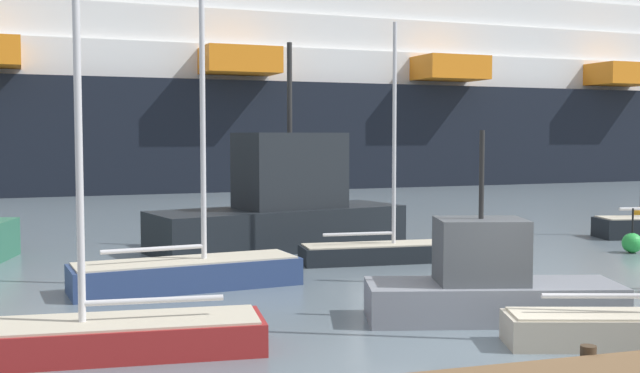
% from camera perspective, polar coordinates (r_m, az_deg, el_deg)
% --- Properties ---
extents(ground_plane, '(600.00, 600.00, 0.00)m').
position_cam_1_polar(ground_plane, '(14.39, 13.73, -11.56)').
color(ground_plane, slate).
extents(sailboat_0, '(5.44, 1.98, 10.05)m').
position_cam_1_polar(sailboat_0, '(14.00, -15.38, -10.10)').
color(sailboat_0, maroon).
rests_on(sailboat_0, ground_plane).
extents(sailboat_5, '(5.77, 2.33, 8.26)m').
position_cam_1_polar(sailboat_5, '(19.49, -9.79, -6.12)').
color(sailboat_5, navy).
rests_on(sailboat_5, ground_plane).
extents(sailboat_7, '(4.92, 1.58, 7.12)m').
position_cam_1_polar(sailboat_7, '(23.23, 4.55, -4.67)').
color(sailboat_7, black).
rests_on(sailboat_7, ground_plane).
extents(fishing_boat_0, '(8.99, 4.89, 6.87)m').
position_cam_1_polar(fishing_boat_0, '(25.90, -2.77, -1.55)').
color(fishing_boat_0, black).
rests_on(fishing_boat_0, ground_plane).
extents(fishing_boat_2, '(5.40, 2.95, 3.89)m').
position_cam_1_polar(fishing_boat_2, '(16.32, 12.33, -7.14)').
color(fishing_boat_2, gray).
rests_on(fishing_boat_2, ground_plane).
extents(channel_buoy_0, '(0.65, 0.65, 1.45)m').
position_cam_1_polar(channel_buoy_0, '(26.91, 22.03, -3.86)').
color(channel_buoy_0, green).
rests_on(channel_buoy_0, ground_plane).
extents(channel_buoy_1, '(0.69, 0.69, 1.70)m').
position_cam_1_polar(channel_buoy_1, '(36.34, 22.55, -1.92)').
color(channel_buoy_1, orange).
rests_on(channel_buoy_1, ground_plane).
extents(cruise_ship, '(137.08, 29.52, 24.08)m').
position_cam_1_polar(cruise_ship, '(59.99, -16.09, 7.40)').
color(cruise_ship, black).
rests_on(cruise_ship, ground_plane).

